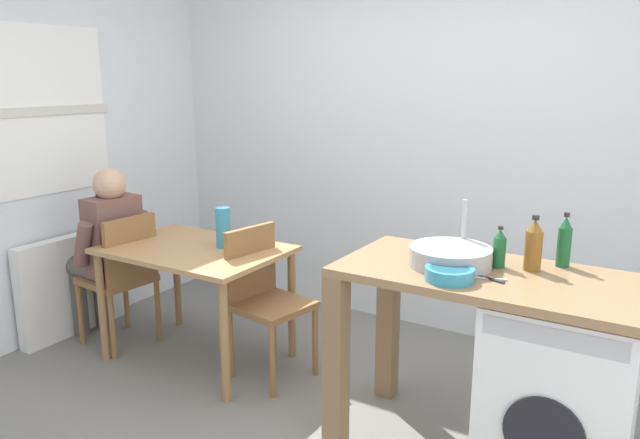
{
  "coord_description": "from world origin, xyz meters",
  "views": [
    {
      "loc": [
        1.57,
        -2.24,
        1.78
      ],
      "look_at": [
        -0.07,
        0.45,
        1.03
      ],
      "focal_mm": 34.28,
      "sensor_mm": 36.0,
      "label": 1
    }
  ],
  "objects_px": {
    "bottle_squat_brown": "(534,246)",
    "mixing_bowl": "(450,273)",
    "chair_person_seat": "(123,273)",
    "bottle_tall_green": "(499,249)",
    "dining_table": "(195,262)",
    "chair_opposite": "(263,294)",
    "seated_person": "(107,245)",
    "bottle_clear_small": "(564,242)",
    "washing_machine": "(559,392)",
    "vase": "(223,227)"
  },
  "relations": [
    {
      "from": "seated_person",
      "to": "bottle_squat_brown",
      "type": "distance_m",
      "value": 2.74
    },
    {
      "from": "bottle_clear_small",
      "to": "seated_person",
      "type": "bearing_deg",
      "value": -174.53
    },
    {
      "from": "bottle_clear_small",
      "to": "vase",
      "type": "height_order",
      "value": "bottle_clear_small"
    },
    {
      "from": "bottle_tall_green",
      "to": "bottle_squat_brown",
      "type": "bearing_deg",
      "value": 13.77
    },
    {
      "from": "bottle_tall_green",
      "to": "vase",
      "type": "height_order",
      "value": "bottle_tall_green"
    },
    {
      "from": "dining_table",
      "to": "chair_opposite",
      "type": "height_order",
      "value": "chair_opposite"
    },
    {
      "from": "chair_person_seat",
      "to": "chair_opposite",
      "type": "height_order",
      "value": "same"
    },
    {
      "from": "dining_table",
      "to": "bottle_clear_small",
      "type": "relative_size",
      "value": 4.32
    },
    {
      "from": "bottle_tall_green",
      "to": "bottle_clear_small",
      "type": "distance_m",
      "value": 0.3
    },
    {
      "from": "chair_opposite",
      "to": "washing_machine",
      "type": "height_order",
      "value": "chair_opposite"
    },
    {
      "from": "bottle_tall_green",
      "to": "bottle_clear_small",
      "type": "height_order",
      "value": "bottle_clear_small"
    },
    {
      "from": "dining_table",
      "to": "bottle_clear_small",
      "type": "bearing_deg",
      "value": 4.84
    },
    {
      "from": "chair_opposite",
      "to": "seated_person",
      "type": "xyz_separation_m",
      "value": [
        -1.18,
        -0.15,
        0.16
      ]
    },
    {
      "from": "seated_person",
      "to": "bottle_squat_brown",
      "type": "height_order",
      "value": "seated_person"
    },
    {
      "from": "dining_table",
      "to": "washing_machine",
      "type": "relative_size",
      "value": 1.28
    },
    {
      "from": "dining_table",
      "to": "vase",
      "type": "xyz_separation_m",
      "value": [
        0.15,
        0.1,
        0.22
      ]
    },
    {
      "from": "chair_opposite",
      "to": "bottle_squat_brown",
      "type": "distance_m",
      "value": 1.62
    },
    {
      "from": "bottle_squat_brown",
      "to": "mixing_bowl",
      "type": "xyz_separation_m",
      "value": [
        -0.27,
        -0.33,
        -0.08
      ]
    },
    {
      "from": "dining_table",
      "to": "chair_opposite",
      "type": "distance_m",
      "value": 0.5
    },
    {
      "from": "chair_opposite",
      "to": "washing_machine",
      "type": "relative_size",
      "value": 1.05
    },
    {
      "from": "washing_machine",
      "to": "chair_person_seat",
      "type": "bearing_deg",
      "value": -179.53
    },
    {
      "from": "dining_table",
      "to": "bottle_tall_green",
      "type": "height_order",
      "value": "bottle_tall_green"
    },
    {
      "from": "bottle_tall_green",
      "to": "bottle_squat_brown",
      "type": "relative_size",
      "value": 0.76
    },
    {
      "from": "seated_person",
      "to": "washing_machine",
      "type": "xyz_separation_m",
      "value": [
        2.9,
        0.01,
        -0.24
      ]
    },
    {
      "from": "dining_table",
      "to": "bottle_tall_green",
      "type": "xyz_separation_m",
      "value": [
        1.86,
        0.01,
        0.36
      ]
    },
    {
      "from": "bottle_tall_green",
      "to": "chair_person_seat",
      "type": "bearing_deg",
      "value": -177.14
    },
    {
      "from": "washing_machine",
      "to": "bottle_tall_green",
      "type": "bearing_deg",
      "value": 163.36
    },
    {
      "from": "dining_table",
      "to": "seated_person",
      "type": "distance_m",
      "value": 0.71
    },
    {
      "from": "bottle_clear_small",
      "to": "vase",
      "type": "distance_m",
      "value": 1.97
    },
    {
      "from": "seated_person",
      "to": "vase",
      "type": "distance_m",
      "value": 0.9
    },
    {
      "from": "seated_person",
      "to": "bottle_squat_brown",
      "type": "relative_size",
      "value": 4.71
    },
    {
      "from": "chair_opposite",
      "to": "bottle_squat_brown",
      "type": "relative_size",
      "value": 3.53
    },
    {
      "from": "bottle_clear_small",
      "to": "mixing_bowl",
      "type": "bearing_deg",
      "value": -129.17
    },
    {
      "from": "washing_machine",
      "to": "bottle_squat_brown",
      "type": "bearing_deg",
      "value": 144.56
    },
    {
      "from": "bottle_squat_brown",
      "to": "vase",
      "type": "bearing_deg",
      "value": 178.37
    },
    {
      "from": "mixing_bowl",
      "to": "bottle_tall_green",
      "type": "bearing_deg",
      "value": 66.62
    },
    {
      "from": "dining_table",
      "to": "bottle_clear_small",
      "type": "distance_m",
      "value": 2.16
    },
    {
      "from": "seated_person",
      "to": "mixing_bowl",
      "type": "xyz_separation_m",
      "value": [
        2.44,
        -0.19,
        0.28
      ]
    },
    {
      "from": "chair_person_seat",
      "to": "bottle_tall_green",
      "type": "bearing_deg",
      "value": -81.26
    },
    {
      "from": "chair_person_seat",
      "to": "bottle_tall_green",
      "type": "xyz_separation_m",
      "value": [
        2.41,
        0.12,
        0.5
      ]
    },
    {
      "from": "dining_table",
      "to": "washing_machine",
      "type": "bearing_deg",
      "value": -2.23
    },
    {
      "from": "seated_person",
      "to": "bottle_tall_green",
      "type": "bearing_deg",
      "value": -81.81
    },
    {
      "from": "dining_table",
      "to": "washing_machine",
      "type": "distance_m",
      "value": 2.2
    },
    {
      "from": "bottle_tall_green",
      "to": "vase",
      "type": "distance_m",
      "value": 1.72
    },
    {
      "from": "seated_person",
      "to": "mixing_bowl",
      "type": "distance_m",
      "value": 2.47
    },
    {
      "from": "washing_machine",
      "to": "vase",
      "type": "relative_size",
      "value": 3.43
    },
    {
      "from": "dining_table",
      "to": "chair_opposite",
      "type": "relative_size",
      "value": 1.22
    },
    {
      "from": "seated_person",
      "to": "bottle_tall_green",
      "type": "relative_size",
      "value": 6.19
    },
    {
      "from": "dining_table",
      "to": "seated_person",
      "type": "relative_size",
      "value": 0.92
    },
    {
      "from": "mixing_bowl",
      "to": "vase",
      "type": "height_order",
      "value": "vase"
    }
  ]
}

